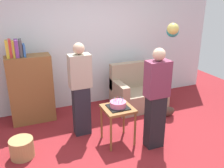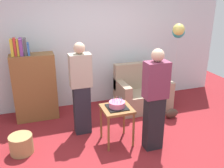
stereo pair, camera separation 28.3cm
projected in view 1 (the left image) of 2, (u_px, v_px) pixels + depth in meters
The scene contains 11 objects.
ground_plane at pixel (131, 150), 4.01m from camera, with size 8.00×8.00×0.00m, color maroon.
wall_back at pixel (89, 43), 5.32m from camera, with size 6.00×0.10×2.70m, color silver.
couch at pixel (138, 92), 5.41m from camera, with size 1.10×0.70×0.96m.
bookshelf at pixel (31, 88), 4.70m from camera, with size 0.80×0.36×1.62m.
side_table at pixel (118, 113), 4.06m from camera, with size 0.48×0.48×0.63m.
birthday_cake at pixel (118, 105), 4.01m from camera, with size 0.32×0.32×0.17m.
person_blowing_candles at pixel (81, 90), 4.21m from camera, with size 0.36×0.22×1.63m.
person_holding_cake at pixel (156, 99), 3.85m from camera, with size 0.36×0.22×1.63m.
wicker_basket at pixel (22, 148), 3.80m from camera, with size 0.36×0.36×0.30m, color #A88451.
handbag at pixel (168, 111), 5.07m from camera, with size 0.28×0.14×0.20m, color #473328.
balloon_bunch at pixel (173, 30), 5.16m from camera, with size 0.28×0.30×1.79m.
Camera 1 is at (-1.59, -3.01, 2.39)m, focal length 40.09 mm.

